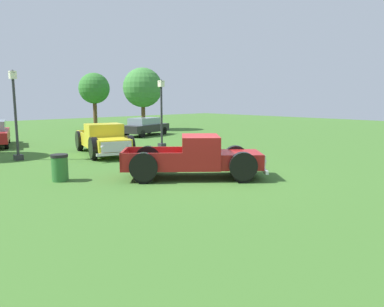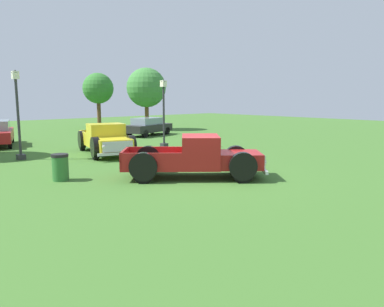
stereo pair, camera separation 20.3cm
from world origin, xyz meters
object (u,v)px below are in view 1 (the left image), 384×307
object	(u,v)px
pickup_truck_foreground	(202,158)
oak_tree_east	(94,89)
pickup_truck_behind_left	(105,140)
sedan_distant_a	(145,126)
lamp_post_near	(15,113)
trash_can	(60,168)
oak_tree_center	(143,88)
lamp_post_far	(161,112)

from	to	relation	value
pickup_truck_foreground	oak_tree_east	xyz separation A→B (m)	(7.45, 21.90, 2.98)
pickup_truck_behind_left	sedan_distant_a	xyz separation A→B (m)	(7.15, 6.48, -0.04)
sedan_distant_a	lamp_post_near	xyz separation A→B (m)	(-10.96, -5.16, 1.47)
oak_tree_east	sedan_distant_a	bearing A→B (deg)	-91.07
trash_can	oak_tree_east	xyz separation A→B (m)	(11.49, 18.88, 3.24)
pickup_truck_foreground	oak_tree_center	bearing A→B (deg)	60.56
sedan_distant_a	oak_tree_east	size ratio (longest dim) A/B	0.86
pickup_truck_foreground	trash_can	xyz separation A→B (m)	(-4.04, 3.02, -0.26)
pickup_truck_behind_left	oak_tree_center	distance (m)	15.10
pickup_truck_foreground	trash_can	distance (m)	5.05
pickup_truck_foreground	pickup_truck_behind_left	world-z (taller)	pickup_truck_behind_left
oak_tree_east	lamp_post_far	bearing A→B (deg)	-103.44
trash_can	oak_tree_east	size ratio (longest dim) A/B	0.18
sedan_distant_a	trash_can	size ratio (longest dim) A/B	4.65
oak_tree_east	oak_tree_center	bearing A→B (deg)	-53.71
pickup_truck_foreground	lamp_post_near	size ratio (longest dim) A/B	1.20
pickup_truck_behind_left	sedan_distant_a	size ratio (longest dim) A/B	1.24
sedan_distant_a	pickup_truck_behind_left	bearing A→B (deg)	-137.83
pickup_truck_foreground	lamp_post_far	distance (m)	8.59
lamp_post_near	pickup_truck_behind_left	bearing A→B (deg)	-19.18
lamp_post_far	oak_tree_east	xyz separation A→B (m)	(3.45, 14.42, 1.65)
pickup_truck_behind_left	trash_can	world-z (taller)	pickup_truck_behind_left
sedan_distant_a	trash_can	world-z (taller)	sedan_distant_a
sedan_distant_a	lamp_post_far	size ratio (longest dim) A/B	1.12
trash_can	oak_tree_center	xyz separation A→B (m)	(14.26, 15.10, 3.30)
lamp_post_near	oak_tree_east	world-z (taller)	oak_tree_east
sedan_distant_a	oak_tree_east	bearing A→B (deg)	88.93
lamp_post_far	oak_tree_center	bearing A→B (deg)	59.67
sedan_distant_a	oak_tree_center	xyz separation A→B (m)	(2.93, 4.35, 3.06)
pickup_truck_foreground	oak_tree_center	size ratio (longest dim) A/B	0.90
lamp_post_far	oak_tree_center	size ratio (longest dim) A/B	0.71
pickup_truck_foreground	oak_tree_center	xyz separation A→B (m)	(10.22, 18.12, 3.04)
sedan_distant_a	lamp_post_near	distance (m)	12.20
oak_tree_center	lamp_post_near	bearing A→B (deg)	-145.61
pickup_truck_behind_left	oak_tree_east	xyz separation A→B (m)	(7.31, 14.61, 2.96)
lamp_post_far	oak_tree_center	xyz separation A→B (m)	(6.22, 10.64, 1.71)
sedan_distant_a	oak_tree_center	bearing A→B (deg)	56.04
lamp_post_far	trash_can	xyz separation A→B (m)	(-8.04, -4.47, -1.59)
lamp_post_near	sedan_distant_a	bearing A→B (deg)	25.21
lamp_post_near	oak_tree_east	distance (m)	17.38
sedan_distant_a	trash_can	xyz separation A→B (m)	(-11.34, -10.76, -0.24)
pickup_truck_foreground	sedan_distant_a	distance (m)	15.59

